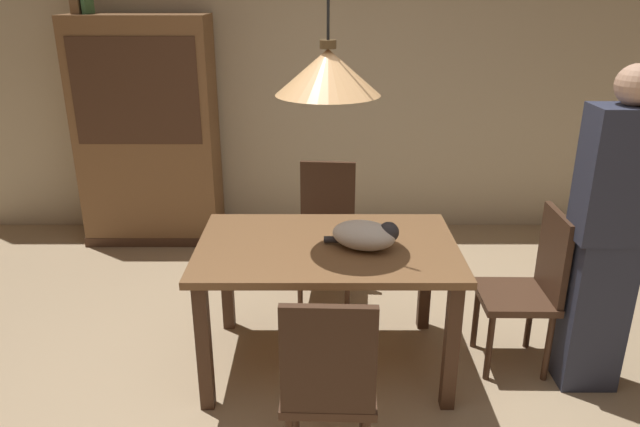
# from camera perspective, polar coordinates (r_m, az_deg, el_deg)

# --- Properties ---
(ground) EXTENTS (10.00, 10.00, 0.00)m
(ground) POSITION_cam_1_polar(r_m,az_deg,el_deg) (3.21, -0.50, -18.73)
(ground) COLOR tan
(back_wall) EXTENTS (6.40, 0.10, 2.90)m
(back_wall) POSITION_cam_1_polar(r_m,az_deg,el_deg) (5.16, -0.29, 14.25)
(back_wall) COLOR beige
(back_wall) RESTS_ON ground
(dining_table) EXTENTS (1.40, 0.90, 0.75)m
(dining_table) POSITION_cam_1_polar(r_m,az_deg,el_deg) (3.25, 0.69, -4.57)
(dining_table) COLOR brown
(dining_table) RESTS_ON ground
(chair_right_side) EXTENTS (0.41, 0.41, 0.93)m
(chair_right_side) POSITION_cam_1_polar(r_m,az_deg,el_deg) (3.51, 19.53, -6.34)
(chair_right_side) COLOR #472D1E
(chair_right_side) RESTS_ON ground
(chair_near_front) EXTENTS (0.41, 0.41, 0.93)m
(chair_near_front) POSITION_cam_1_polar(r_m,az_deg,el_deg) (2.57, 0.84, -15.83)
(chair_near_front) COLOR #472D1E
(chair_near_front) RESTS_ON ground
(chair_far_back) EXTENTS (0.43, 0.43, 0.93)m
(chair_far_back) POSITION_cam_1_polar(r_m,az_deg,el_deg) (4.11, 0.64, -1.03)
(chair_far_back) COLOR #472D1E
(chair_far_back) RESTS_ON ground
(cat_sleeping) EXTENTS (0.41, 0.33, 0.16)m
(cat_sleeping) POSITION_cam_1_polar(r_m,az_deg,el_deg) (3.14, 4.42, -2.06)
(cat_sleeping) COLOR silver
(cat_sleeping) RESTS_ON dining_table
(pendant_lamp) EXTENTS (0.52, 0.52, 1.30)m
(pendant_lamp) POSITION_cam_1_polar(r_m,az_deg,el_deg) (2.96, 0.78, 13.42)
(pendant_lamp) COLOR #E0A86B
(hutch_bookcase) EXTENTS (1.12, 0.45, 1.85)m
(hutch_bookcase) POSITION_cam_1_polar(r_m,az_deg,el_deg) (5.13, -16.06, 7.03)
(hutch_bookcase) COLOR brown
(hutch_bookcase) RESTS_ON ground
(person_standing) EXTENTS (0.36, 0.22, 1.72)m
(person_standing) POSITION_cam_1_polar(r_m,az_deg,el_deg) (3.33, 25.88, -1.98)
(person_standing) COLOR #2D3347
(person_standing) RESTS_ON ground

